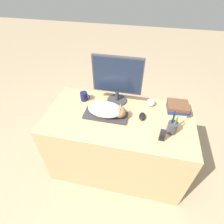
{
  "coord_description": "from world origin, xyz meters",
  "views": [
    {
      "loc": [
        0.19,
        -0.8,
        1.85
      ],
      "look_at": [
        -0.06,
        0.33,
        0.82
      ],
      "focal_mm": 28.0,
      "sensor_mm": 36.0,
      "label": 1
    }
  ],
  "objects_px": {
    "phone": "(162,135)",
    "computer_mouse": "(142,116)",
    "coffee_mug": "(84,96)",
    "cat": "(108,110)",
    "baseball": "(151,103)",
    "book_stack": "(178,108)",
    "monitor": "(117,78)",
    "pen_cup": "(172,127)",
    "keyboard": "(106,115)"
  },
  "relations": [
    {
      "from": "coffee_mug",
      "to": "cat",
      "type": "bearing_deg",
      "value": -33.98
    },
    {
      "from": "keyboard",
      "to": "computer_mouse",
      "type": "height_order",
      "value": "computer_mouse"
    },
    {
      "from": "coffee_mug",
      "to": "baseball",
      "type": "height_order",
      "value": "coffee_mug"
    },
    {
      "from": "cat",
      "to": "computer_mouse",
      "type": "relative_size",
      "value": 3.24
    },
    {
      "from": "computer_mouse",
      "to": "coffee_mug",
      "type": "height_order",
      "value": "coffee_mug"
    },
    {
      "from": "pen_cup",
      "to": "book_stack",
      "type": "distance_m",
      "value": 0.26
    },
    {
      "from": "cat",
      "to": "baseball",
      "type": "distance_m",
      "value": 0.45
    },
    {
      "from": "pen_cup",
      "to": "book_stack",
      "type": "relative_size",
      "value": 1.1
    },
    {
      "from": "cat",
      "to": "coffee_mug",
      "type": "bearing_deg",
      "value": 146.02
    },
    {
      "from": "computer_mouse",
      "to": "book_stack",
      "type": "relative_size",
      "value": 0.5
    },
    {
      "from": "monitor",
      "to": "phone",
      "type": "bearing_deg",
      "value": -43.37
    },
    {
      "from": "computer_mouse",
      "to": "book_stack",
      "type": "height_order",
      "value": "book_stack"
    },
    {
      "from": "computer_mouse",
      "to": "coffee_mug",
      "type": "distance_m",
      "value": 0.61
    },
    {
      "from": "keyboard",
      "to": "book_stack",
      "type": "height_order",
      "value": "book_stack"
    },
    {
      "from": "monitor",
      "to": "computer_mouse",
      "type": "relative_size",
      "value": 4.54
    },
    {
      "from": "coffee_mug",
      "to": "phone",
      "type": "xyz_separation_m",
      "value": [
        0.77,
        -0.37,
        0.01
      ]
    },
    {
      "from": "coffee_mug",
      "to": "book_stack",
      "type": "distance_m",
      "value": 0.9
    },
    {
      "from": "keyboard",
      "to": "cat",
      "type": "height_order",
      "value": "cat"
    },
    {
      "from": "computer_mouse",
      "to": "phone",
      "type": "bearing_deg",
      "value": -53.0
    },
    {
      "from": "computer_mouse",
      "to": "pen_cup",
      "type": "bearing_deg",
      "value": -25.43
    },
    {
      "from": "monitor",
      "to": "coffee_mug",
      "type": "xyz_separation_m",
      "value": [
        -0.32,
        -0.05,
        -0.22
      ]
    },
    {
      "from": "keyboard",
      "to": "book_stack",
      "type": "relative_size",
      "value": 1.89
    },
    {
      "from": "monitor",
      "to": "book_stack",
      "type": "height_order",
      "value": "monitor"
    },
    {
      "from": "keyboard",
      "to": "phone",
      "type": "xyz_separation_m",
      "value": [
        0.5,
        -0.17,
        0.04
      ]
    },
    {
      "from": "keyboard",
      "to": "baseball",
      "type": "height_order",
      "value": "baseball"
    },
    {
      "from": "computer_mouse",
      "to": "keyboard",
      "type": "bearing_deg",
      "value": -170.58
    },
    {
      "from": "pen_cup",
      "to": "monitor",
      "type": "bearing_deg",
      "value": 149.25
    },
    {
      "from": "cat",
      "to": "computer_mouse",
      "type": "bearing_deg",
      "value": 10.06
    },
    {
      "from": "phone",
      "to": "book_stack",
      "type": "relative_size",
      "value": 0.54
    },
    {
      "from": "pen_cup",
      "to": "baseball",
      "type": "bearing_deg",
      "value": 120.89
    },
    {
      "from": "phone",
      "to": "book_stack",
      "type": "xyz_separation_m",
      "value": [
        0.14,
        0.36,
        -0.0
      ]
    },
    {
      "from": "pen_cup",
      "to": "baseball",
      "type": "xyz_separation_m",
      "value": [
        -0.19,
        0.31,
        -0.02
      ]
    },
    {
      "from": "cat",
      "to": "book_stack",
      "type": "height_order",
      "value": "cat"
    },
    {
      "from": "baseball",
      "to": "phone",
      "type": "xyz_separation_m",
      "value": [
        0.11,
        -0.42,
        0.02
      ]
    },
    {
      "from": "cat",
      "to": "monitor",
      "type": "bearing_deg",
      "value": 81.86
    },
    {
      "from": "cat",
      "to": "book_stack",
      "type": "xyz_separation_m",
      "value": [
        0.61,
        0.19,
        -0.03
      ]
    },
    {
      "from": "keyboard",
      "to": "phone",
      "type": "relative_size",
      "value": 3.5
    },
    {
      "from": "baseball",
      "to": "phone",
      "type": "height_order",
      "value": "phone"
    },
    {
      "from": "coffee_mug",
      "to": "monitor",
      "type": "bearing_deg",
      "value": 8.9
    },
    {
      "from": "baseball",
      "to": "keyboard",
      "type": "bearing_deg",
      "value": -147.65
    },
    {
      "from": "pen_cup",
      "to": "phone",
      "type": "xyz_separation_m",
      "value": [
        -0.08,
        -0.11,
        -0.0
      ]
    },
    {
      "from": "baseball",
      "to": "book_stack",
      "type": "xyz_separation_m",
      "value": [
        0.24,
        -0.06,
        0.02
      ]
    },
    {
      "from": "computer_mouse",
      "to": "baseball",
      "type": "distance_m",
      "value": 0.2
    },
    {
      "from": "book_stack",
      "to": "pen_cup",
      "type": "bearing_deg",
      "value": -102.51
    },
    {
      "from": "coffee_mug",
      "to": "baseball",
      "type": "distance_m",
      "value": 0.66
    },
    {
      "from": "computer_mouse",
      "to": "pen_cup",
      "type": "distance_m",
      "value": 0.28
    },
    {
      "from": "phone",
      "to": "pen_cup",
      "type": "bearing_deg",
      "value": 53.65
    },
    {
      "from": "phone",
      "to": "computer_mouse",
      "type": "bearing_deg",
      "value": 127.0
    },
    {
      "from": "monitor",
      "to": "book_stack",
      "type": "bearing_deg",
      "value": -5.65
    },
    {
      "from": "keyboard",
      "to": "coffee_mug",
      "type": "height_order",
      "value": "coffee_mug"
    }
  ]
}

